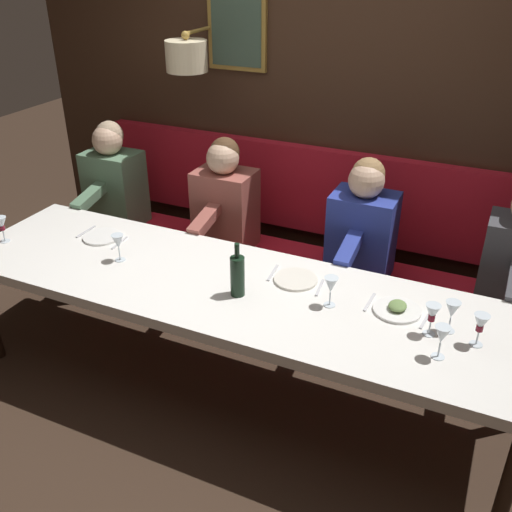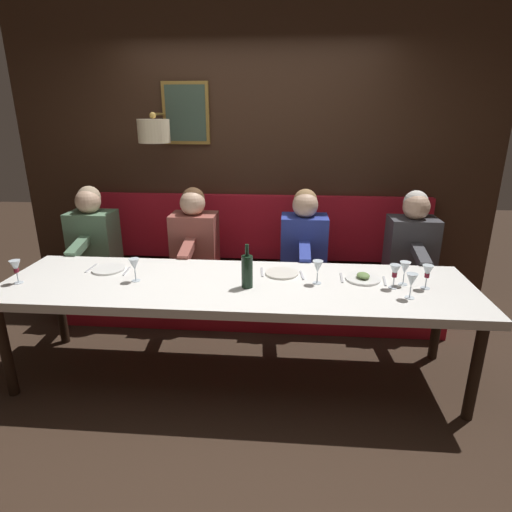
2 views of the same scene
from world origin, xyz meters
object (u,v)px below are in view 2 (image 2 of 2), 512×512
at_px(wine_glass_2, 395,272).
at_px(wine_glass_5, 428,272).
at_px(diner_nearest, 412,240).
at_px(diner_near, 304,238).
at_px(wine_glass_6, 134,265).
at_px(wine_glass_1, 412,281).
at_px(wine_glass_3, 16,267).
at_px(wine_bottle, 247,271).
at_px(diner_far, 93,233).
at_px(diner_middle, 194,235).
at_px(wine_glass_4, 405,268).
at_px(wine_glass_0, 318,267).
at_px(dining_table, 236,290).

bearing_deg(wine_glass_2, wine_glass_5, -88.99).
relative_size(diner_nearest, diner_near, 1.00).
bearing_deg(wine_glass_6, wine_glass_2, -89.38).
bearing_deg(wine_glass_1, wine_glass_3, 89.22).
bearing_deg(diner_nearest, wine_bottle, 125.80).
xyz_separation_m(wine_glass_5, wine_glass_6, (-0.02, 1.97, 0.00)).
bearing_deg(diner_far, diner_middle, -90.00).
bearing_deg(wine_glass_4, wine_glass_3, 94.03).
distance_m(diner_nearest, wine_glass_4, 0.87).
relative_size(wine_glass_0, wine_glass_6, 1.00).
height_order(dining_table, diner_middle, diner_middle).
bearing_deg(dining_table, diner_near, -28.98).
bearing_deg(dining_table, wine_glass_1, -98.31).
height_order(diner_near, wine_glass_0, diner_near).
bearing_deg(wine_bottle, wine_glass_2, -86.25).
bearing_deg(wine_glass_4, wine_glass_5, -114.83).
bearing_deg(diner_middle, wine_glass_4, -116.93).
height_order(wine_glass_6, wine_bottle, wine_bottle).
height_order(diner_far, wine_glass_6, diner_far).
bearing_deg(wine_bottle, wine_glass_0, -77.72).
bearing_deg(wine_glass_0, wine_glass_4, -87.44).
xyz_separation_m(diner_nearest, wine_glass_3, (-1.01, 2.90, 0.04)).
bearing_deg(wine_glass_1, wine_glass_4, -3.39).
relative_size(diner_near, wine_glass_0, 4.82).
distance_m(diner_middle, wine_glass_5, 1.97).
distance_m(wine_glass_4, wine_glass_5, 0.15).
relative_size(diner_far, wine_glass_0, 4.82).
bearing_deg(wine_glass_3, wine_glass_4, -85.97).
height_order(diner_far, wine_glass_3, diner_far).
height_order(wine_glass_1, wine_glass_5, same).
xyz_separation_m(wine_glass_2, wine_glass_6, (-0.02, 1.76, 0.00)).
xyz_separation_m(wine_glass_3, wine_glass_4, (0.19, -2.63, 0.00)).
bearing_deg(wine_glass_3, diner_nearest, -70.78).
bearing_deg(wine_glass_5, wine_glass_3, 92.58).
bearing_deg(wine_glass_5, wine_bottle, 93.27).
distance_m(diner_middle, wine_bottle, 1.11).
relative_size(wine_glass_0, wine_glass_1, 1.00).
distance_m(wine_glass_0, wine_bottle, 0.48).
bearing_deg(diner_middle, wine_glass_6, 166.74).
xyz_separation_m(dining_table, wine_glass_1, (-0.16, -1.13, 0.17)).
relative_size(wine_glass_6, wine_bottle, 0.55).
height_order(diner_nearest, wine_glass_4, diner_nearest).
bearing_deg(wine_bottle, diner_far, 57.71).
xyz_separation_m(diner_middle, wine_glass_3, (-1.01, 1.01, 0.04)).
distance_m(diner_far, wine_glass_2, 2.64).
bearing_deg(diner_near, diner_nearest, -90.00).
distance_m(wine_glass_1, wine_glass_2, 0.17).
distance_m(diner_far, wine_glass_5, 2.84).
distance_m(wine_glass_0, wine_glass_1, 0.60).
relative_size(diner_nearest, diner_middle, 1.00).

